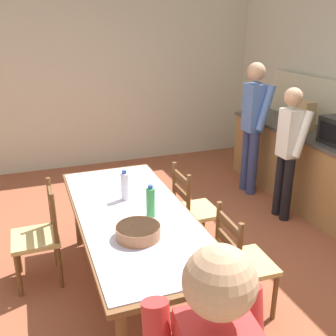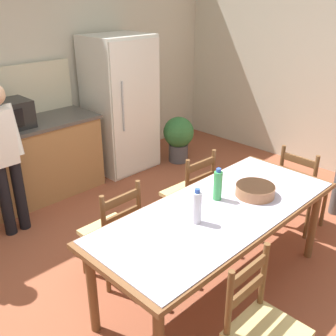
{
  "view_description": "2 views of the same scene",
  "coord_description": "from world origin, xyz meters",
  "px_view_note": "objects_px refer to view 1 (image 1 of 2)",
  "views": [
    {
      "loc": [
        2.94,
        -1.05,
        2.23
      ],
      "look_at": [
        -0.18,
        0.09,
        0.97
      ],
      "focal_mm": 42.0,
      "sensor_mm": 36.0,
      "label": 1
    },
    {
      "loc": [
        -1.94,
        -1.91,
        2.32
      ],
      "look_at": [
        0.02,
        0.05,
        1.05
      ],
      "focal_mm": 42.0,
      "sensor_mm": 36.0,
      "label": 2
    }
  ],
  "objects_px": {
    "bottle_near_centre": "(125,186)",
    "chair_side_near_left": "(40,236)",
    "bottle_off_centre": "(151,202)",
    "person_at_sink": "(253,122)",
    "person_at_counter": "(288,148)",
    "paper_bag": "(304,116)",
    "chair_side_far_right": "(242,263)",
    "serving_bowl": "(138,231)",
    "chair_side_far_left": "(193,210)",
    "dining_table": "(134,221)"
  },
  "relations": [
    {
      "from": "chair_side_far_left",
      "to": "person_at_sink",
      "type": "bearing_deg",
      "value": -50.77
    },
    {
      "from": "person_at_counter",
      "to": "bottle_off_centre",
      "type": "bearing_deg",
      "value": -155.41
    },
    {
      "from": "chair_side_far_left",
      "to": "serving_bowl",
      "type": "bearing_deg",
      "value": 136.27
    },
    {
      "from": "paper_bag",
      "to": "serving_bowl",
      "type": "height_order",
      "value": "paper_bag"
    },
    {
      "from": "bottle_near_centre",
      "to": "bottle_off_centre",
      "type": "relative_size",
      "value": 1.0
    },
    {
      "from": "dining_table",
      "to": "chair_side_near_left",
      "type": "xyz_separation_m",
      "value": [
        -0.49,
        -0.73,
        -0.26
      ]
    },
    {
      "from": "serving_bowl",
      "to": "chair_side_far_right",
      "type": "height_order",
      "value": "chair_side_far_right"
    },
    {
      "from": "chair_side_far_right",
      "to": "person_at_counter",
      "type": "bearing_deg",
      "value": -43.69
    },
    {
      "from": "serving_bowl",
      "to": "person_at_sink",
      "type": "xyz_separation_m",
      "value": [
        -1.95,
        2.12,
        0.15
      ]
    },
    {
      "from": "bottle_near_centre",
      "to": "chair_side_near_left",
      "type": "height_order",
      "value": "bottle_near_centre"
    },
    {
      "from": "bottle_near_centre",
      "to": "person_at_counter",
      "type": "distance_m",
      "value": 2.09
    },
    {
      "from": "bottle_near_centre",
      "to": "chair_side_far_right",
      "type": "height_order",
      "value": "bottle_near_centre"
    },
    {
      "from": "bottle_near_centre",
      "to": "serving_bowl",
      "type": "height_order",
      "value": "bottle_near_centre"
    },
    {
      "from": "bottle_near_centre",
      "to": "bottle_off_centre",
      "type": "bearing_deg",
      "value": 16.13
    },
    {
      "from": "bottle_off_centre",
      "to": "serving_bowl",
      "type": "bearing_deg",
      "value": -33.71
    },
    {
      "from": "person_at_sink",
      "to": "person_at_counter",
      "type": "relative_size",
      "value": 1.12
    },
    {
      "from": "chair_side_near_left",
      "to": "person_at_counter",
      "type": "height_order",
      "value": "person_at_counter"
    },
    {
      "from": "chair_side_far_right",
      "to": "person_at_sink",
      "type": "distance_m",
      "value": 2.5
    },
    {
      "from": "person_at_sink",
      "to": "dining_table",
      "type": "bearing_deg",
      "value": -142.6
    },
    {
      "from": "serving_bowl",
      "to": "chair_side_far_right",
      "type": "relative_size",
      "value": 0.35
    },
    {
      "from": "dining_table",
      "to": "chair_side_near_left",
      "type": "distance_m",
      "value": 0.92
    },
    {
      "from": "bottle_off_centre",
      "to": "person_at_sink",
      "type": "height_order",
      "value": "person_at_sink"
    },
    {
      "from": "chair_side_near_left",
      "to": "chair_side_far_right",
      "type": "distance_m",
      "value": 1.76
    },
    {
      "from": "dining_table",
      "to": "chair_side_near_left",
      "type": "height_order",
      "value": "chair_side_near_left"
    },
    {
      "from": "chair_side_far_right",
      "to": "person_at_sink",
      "type": "height_order",
      "value": "person_at_sink"
    },
    {
      "from": "dining_table",
      "to": "chair_side_far_right",
      "type": "height_order",
      "value": "chair_side_far_right"
    },
    {
      "from": "dining_table",
      "to": "bottle_near_centre",
      "type": "bearing_deg",
      "value": 179.71
    },
    {
      "from": "paper_bag",
      "to": "bottle_off_centre",
      "type": "distance_m",
      "value": 2.76
    },
    {
      "from": "paper_bag",
      "to": "dining_table",
      "type": "height_order",
      "value": "paper_bag"
    },
    {
      "from": "chair_side_near_left",
      "to": "chair_side_far_right",
      "type": "relative_size",
      "value": 1.0
    },
    {
      "from": "bottle_off_centre",
      "to": "chair_side_near_left",
      "type": "bearing_deg",
      "value": -125.24
    },
    {
      "from": "serving_bowl",
      "to": "chair_side_far_left",
      "type": "bearing_deg",
      "value": 136.7
    },
    {
      "from": "paper_bag",
      "to": "bottle_near_centre",
      "type": "xyz_separation_m",
      "value": [
        0.92,
        -2.54,
        -0.21
      ]
    },
    {
      "from": "serving_bowl",
      "to": "person_at_sink",
      "type": "relative_size",
      "value": 0.18
    },
    {
      "from": "paper_bag",
      "to": "chair_side_far_right",
      "type": "relative_size",
      "value": 0.4
    },
    {
      "from": "dining_table",
      "to": "person_at_counter",
      "type": "height_order",
      "value": "person_at_counter"
    },
    {
      "from": "serving_bowl",
      "to": "bottle_near_centre",
      "type": "bearing_deg",
      "value": 173.83
    },
    {
      "from": "bottle_near_centre",
      "to": "chair_side_near_left",
      "type": "relative_size",
      "value": 0.3
    },
    {
      "from": "bottle_off_centre",
      "to": "person_at_counter",
      "type": "relative_size",
      "value": 0.17
    },
    {
      "from": "chair_side_near_left",
      "to": "person_at_counter",
      "type": "distance_m",
      "value": 2.81
    },
    {
      "from": "paper_bag",
      "to": "person_at_counter",
      "type": "relative_size",
      "value": 0.23
    },
    {
      "from": "chair_side_far_left",
      "to": "chair_side_near_left",
      "type": "bearing_deg",
      "value": 89.26
    },
    {
      "from": "chair_side_far_right",
      "to": "person_at_sink",
      "type": "bearing_deg",
      "value": -30.46
    },
    {
      "from": "chair_side_near_left",
      "to": "person_at_sink",
      "type": "distance_m",
      "value": 3.04
    },
    {
      "from": "bottle_off_centre",
      "to": "serving_bowl",
      "type": "relative_size",
      "value": 0.84
    },
    {
      "from": "chair_side_far_right",
      "to": "person_at_counter",
      "type": "xyz_separation_m",
      "value": [
        -1.26,
        1.3,
        0.43
      ]
    },
    {
      "from": "paper_bag",
      "to": "bottle_off_centre",
      "type": "xyz_separation_m",
      "value": [
        1.29,
        -2.43,
        -0.21
      ]
    },
    {
      "from": "bottle_off_centre",
      "to": "chair_side_far_left",
      "type": "distance_m",
      "value": 0.98
    },
    {
      "from": "bottle_near_centre",
      "to": "chair_side_near_left",
      "type": "distance_m",
      "value": 0.9
    },
    {
      "from": "chair_side_near_left",
      "to": "chair_side_far_left",
      "type": "bearing_deg",
      "value": 89.38
    }
  ]
}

